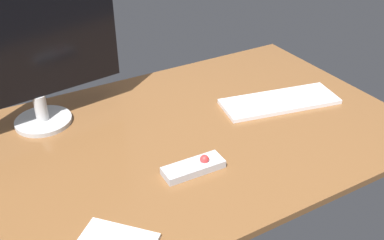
% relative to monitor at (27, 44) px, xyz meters
% --- Properties ---
extents(desk, '(1.40, 0.84, 0.02)m').
position_rel_monitor_xyz_m(desk, '(0.32, -0.27, -0.27)').
color(desk, brown).
rests_on(desk, ground).
extents(monitor, '(0.54, 0.17, 0.48)m').
position_rel_monitor_xyz_m(monitor, '(0.00, 0.00, 0.00)').
color(monitor, '#BABABA').
rests_on(monitor, desk).
extents(keyboard, '(0.41, 0.21, 0.01)m').
position_rel_monitor_xyz_m(keyboard, '(0.71, -0.27, -0.25)').
color(keyboard, white).
rests_on(keyboard, desk).
extents(media_remote, '(0.17, 0.06, 0.04)m').
position_rel_monitor_xyz_m(media_remote, '(0.29, -0.43, -0.25)').
color(media_remote, '#B7B7BC').
rests_on(media_remote, desk).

